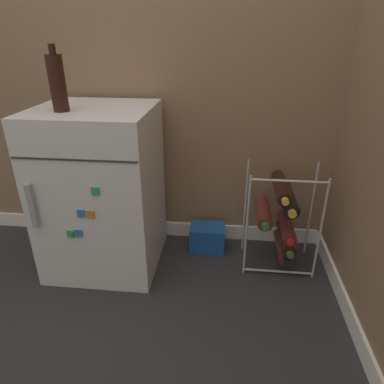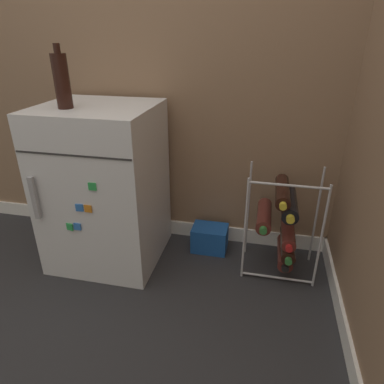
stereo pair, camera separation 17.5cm
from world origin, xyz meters
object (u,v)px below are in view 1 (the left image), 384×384
(mini_fridge, at_px, (102,191))
(fridge_top_bottle, at_px, (57,83))
(soda_box, at_px, (207,237))
(wine_rack, at_px, (281,218))

(mini_fridge, relative_size, fridge_top_bottle, 3.09)
(soda_box, bearing_deg, wine_rack, -14.46)
(mini_fridge, distance_m, soda_box, 0.67)
(wine_rack, distance_m, fridge_top_bottle, 1.25)
(mini_fridge, xyz_separation_m, soda_box, (0.54, 0.17, -0.35))
(soda_box, relative_size, fridge_top_bottle, 0.73)
(wine_rack, xyz_separation_m, fridge_top_bottle, (-1.03, -0.15, 0.69))
(mini_fridge, bearing_deg, wine_rack, 3.95)
(fridge_top_bottle, bearing_deg, soda_box, 21.64)
(mini_fridge, distance_m, wine_rack, 0.95)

